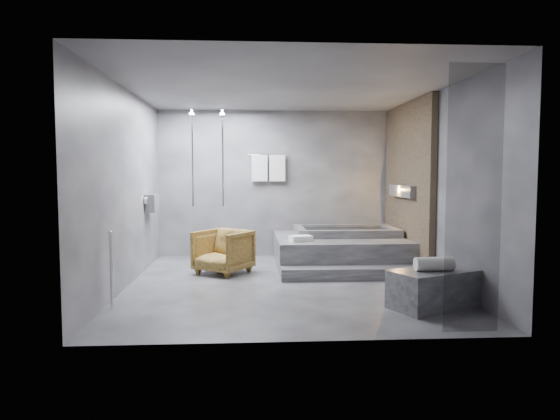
{
  "coord_description": "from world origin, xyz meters",
  "views": [
    {
      "loc": [
        -0.51,
        -7.13,
        1.61
      ],
      "look_at": [
        -0.06,
        0.3,
        1.05
      ],
      "focal_mm": 32.0,
      "sensor_mm": 36.0,
      "label": 1
    }
  ],
  "objects": [
    {
      "name": "tub_step",
      "position": [
        1.05,
        0.27,
        0.09
      ],
      "size": [
        2.2,
        0.36,
        0.18
      ],
      "primitive_type": "cube",
      "color": "#38373A",
      "rests_on": "ground"
    },
    {
      "name": "tub_deck",
      "position": [
        1.05,
        1.45,
        0.25
      ],
      "size": [
        2.2,
        2.0,
        0.5
      ],
      "primitive_type": "cube",
      "color": "#38373A",
      "rests_on": "ground"
    },
    {
      "name": "rolled_towel",
      "position": [
        1.66,
        -1.45,
        0.54
      ],
      "size": [
        0.46,
        0.18,
        0.16
      ],
      "primitive_type": "cylinder",
      "rotation": [
        0.0,
        1.57,
        0.03
      ],
      "color": "silver",
      "rests_on": "concrete_bench"
    },
    {
      "name": "driftwood_chair",
      "position": [
        -0.94,
        0.83,
        0.35
      ],
      "size": [
        1.05,
        1.06,
        0.7
      ],
      "primitive_type": "imported",
      "rotation": [
        0.0,
        0.0,
        -0.6
      ],
      "color": "#4B3412",
      "rests_on": "ground"
    },
    {
      "name": "concrete_bench",
      "position": [
        1.67,
        -1.41,
        0.23
      ],
      "size": [
        1.15,
        0.92,
        0.46
      ],
      "primitive_type": "cube",
      "rotation": [
        0.0,
        0.0,
        0.42
      ],
      "color": "#313133",
      "rests_on": "ground"
    },
    {
      "name": "deck_towel",
      "position": [
        0.31,
        0.88,
        0.55
      ],
      "size": [
        0.39,
        0.33,
        0.09
      ],
      "primitive_type": "cube",
      "rotation": [
        0.0,
        0.0,
        0.26
      ],
      "color": "white",
      "rests_on": "tub_deck"
    },
    {
      "name": "room",
      "position": [
        0.4,
        0.24,
        1.73
      ],
      "size": [
        5.0,
        5.04,
        2.82
      ],
      "color": "#323235",
      "rests_on": "ground"
    }
  ]
}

